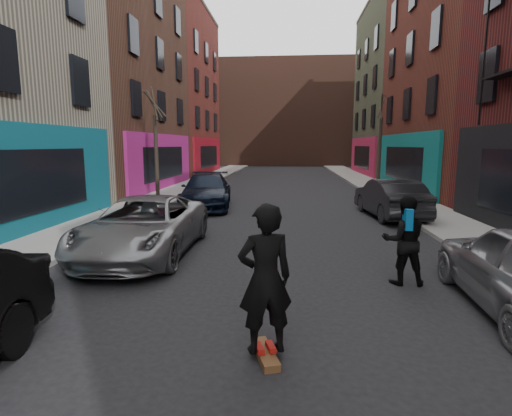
% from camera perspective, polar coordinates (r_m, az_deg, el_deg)
% --- Properties ---
extents(sidewalk_left, '(2.50, 84.00, 0.13)m').
position_cam_1_polar(sidewalk_left, '(32.76, -7.22, 4.11)').
color(sidewalk_left, gray).
rests_on(sidewalk_left, ground).
extents(sidewalk_right, '(2.50, 84.00, 0.13)m').
position_cam_1_polar(sidewalk_right, '(32.54, 14.90, 3.84)').
color(sidewalk_right, gray).
rests_on(sidewalk_right, ground).
extents(building_far, '(40.00, 10.00, 14.00)m').
position_cam_1_polar(building_far, '(58.07, 4.37, 13.12)').
color(building_far, '#47281E').
rests_on(building_far, ground).
extents(tree_left_far, '(2.00, 2.00, 6.50)m').
position_cam_1_polar(tree_left_far, '(21.05, -14.16, 10.24)').
color(tree_left_far, black).
rests_on(tree_left_far, sidewalk_left).
extents(tree_right_far, '(2.00, 2.00, 6.80)m').
position_cam_1_polar(tree_right_far, '(26.54, 17.36, 10.12)').
color(tree_right_far, black).
rests_on(tree_right_far, sidewalk_right).
extents(parked_left_far, '(2.56, 5.42, 1.49)m').
position_cam_1_polar(parked_left_far, '(10.80, -15.69, -2.48)').
color(parked_left_far, gray).
rests_on(parked_left_far, ground).
extents(parked_left_end, '(2.77, 5.47, 1.52)m').
position_cam_1_polar(parked_left_end, '(18.32, -7.07, 2.45)').
color(parked_left_end, black).
rests_on(parked_left_end, ground).
extents(parked_right_end, '(2.08, 4.77, 1.52)m').
position_cam_1_polar(parked_right_end, '(16.54, 18.58, 1.35)').
color(parked_right_end, black).
rests_on(parked_right_end, ground).
extents(skateboard, '(0.46, 0.83, 0.10)m').
position_cam_1_polar(skateboard, '(5.73, 1.29, -20.11)').
color(skateboard, brown).
rests_on(skateboard, ground).
extents(skateboarder, '(0.85, 0.69, 2.01)m').
position_cam_1_polar(skateboarder, '(5.30, 1.33, -10.09)').
color(skateboarder, black).
rests_on(skateboarder, skateboard).
extents(pedestrian, '(0.89, 0.70, 1.81)m').
position_cam_1_polar(pedestrian, '(8.69, 20.39, -4.35)').
color(pedestrian, black).
rests_on(pedestrian, ground).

